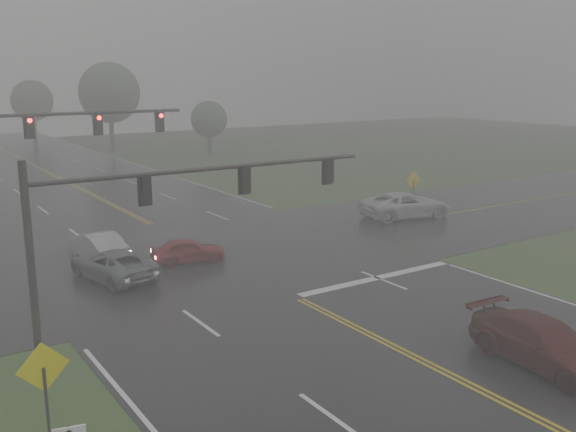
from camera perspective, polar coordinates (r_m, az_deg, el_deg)
main_road at (r=31.21m, az=-5.19°, el=-4.31°), size 18.00×160.00×0.02m
cross_street at (r=32.91m, az=-6.86°, el=-3.45°), size 120.00×14.00×0.02m
stop_bar at (r=29.29m, az=7.95°, el=-5.52°), size 8.50×0.50×0.01m
sedan_maroon at (r=22.28m, az=21.65°, el=-12.29°), size 2.38×5.22×1.48m
sedan_red at (r=31.73m, az=-8.82°, el=-4.13°), size 3.80×2.22×1.22m
sedan_silver at (r=33.21m, az=-16.52°, el=-3.75°), size 1.87×4.40×1.41m
car_grey at (r=29.97m, az=-15.23°, el=-5.43°), size 3.17×5.18×1.34m
pickup_white at (r=41.70m, az=10.40°, el=-0.15°), size 6.27×3.81×1.62m
signal_gantry_near at (r=22.31m, az=-11.91°, el=0.82°), size 13.00×0.28×6.49m
signal_gantry_far at (r=38.13m, az=-21.75°, el=6.22°), size 12.83×0.39×7.73m
sign_diamond_west at (r=16.47m, az=-20.82°, el=-13.56°), size 1.23×0.14×2.97m
sign_diamond_east at (r=42.35m, az=11.08°, el=2.71°), size 1.20×0.11×2.89m
tree_ne_a at (r=78.85m, az=-15.59°, el=10.51°), size 7.06×7.06×10.37m
tree_e_near at (r=73.50m, az=-7.05°, el=8.52°), size 4.12×4.12×6.05m
tree_n_far at (r=95.11m, az=-21.80°, el=9.48°), size 5.58×5.58×8.19m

